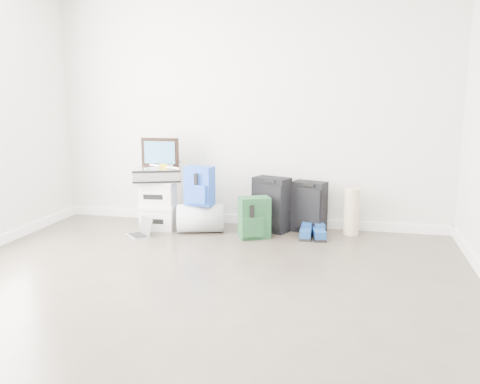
% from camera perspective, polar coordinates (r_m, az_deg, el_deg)
% --- Properties ---
extents(ground, '(5.00, 5.00, 0.00)m').
position_cam_1_polar(ground, '(3.66, -7.39, -13.19)').
color(ground, '#3E332D').
rests_on(ground, ground).
extents(room_envelope, '(4.52, 5.02, 2.71)m').
position_cam_1_polar(room_envelope, '(3.37, -8.03, 14.77)').
color(room_envelope, silver).
rests_on(room_envelope, ground).
extents(boxes_stack, '(0.41, 0.35, 0.55)m').
position_cam_1_polar(boxes_stack, '(5.73, -9.16, -1.42)').
color(boxes_stack, silver).
rests_on(boxes_stack, ground).
extents(briefcase, '(0.60, 0.52, 0.15)m').
position_cam_1_polar(briefcase, '(5.67, -9.27, 1.97)').
color(briefcase, '#B2B2B7').
rests_on(briefcase, boxes_stack).
extents(painting, '(0.43, 0.05, 0.32)m').
position_cam_1_polar(painting, '(5.73, -8.97, 4.42)').
color(painting, black).
rests_on(painting, briefcase).
extents(drone, '(0.46, 0.46, 0.05)m').
position_cam_1_polar(drone, '(5.61, -8.61, 2.88)').
color(drone, gold).
rests_on(drone, briefcase).
extents(duffel_bag, '(0.57, 0.44, 0.31)m').
position_cam_1_polar(duffel_bag, '(5.57, -4.46, -2.94)').
color(duffel_bag, '#9DA0A5').
rests_on(duffel_bag, ground).
extents(blue_backpack, '(0.32, 0.25, 0.42)m').
position_cam_1_polar(blue_backpack, '(5.46, -4.61, 0.61)').
color(blue_backpack, '#1A2EAE').
rests_on(blue_backpack, duffel_bag).
extents(large_suitcase, '(0.44, 0.37, 0.60)m').
position_cam_1_polar(large_suitcase, '(5.57, 3.55, -1.40)').
color(large_suitcase, black).
rests_on(large_suitcase, ground).
extents(green_backpack, '(0.36, 0.34, 0.44)m').
position_cam_1_polar(green_backpack, '(5.31, 1.60, -3.00)').
color(green_backpack, '#133521').
rests_on(green_backpack, ground).
extents(carry_on, '(0.40, 0.32, 0.56)m').
position_cam_1_polar(carry_on, '(5.58, 7.77, -1.67)').
color(carry_on, black).
rests_on(carry_on, ground).
extents(shoes, '(0.29, 0.33, 0.10)m').
position_cam_1_polar(shoes, '(5.39, 8.12, -4.64)').
color(shoes, black).
rests_on(shoes, ground).
extents(rolled_rug, '(0.16, 0.16, 0.50)m').
position_cam_1_polar(rolled_rug, '(5.56, 12.41, -2.16)').
color(rolled_rug, tan).
rests_on(rolled_rug, ground).
extents(laptop, '(0.33, 0.33, 0.19)m').
position_cam_1_polar(laptop, '(5.53, -11.06, -4.38)').
color(laptop, silver).
rests_on(laptop, ground).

